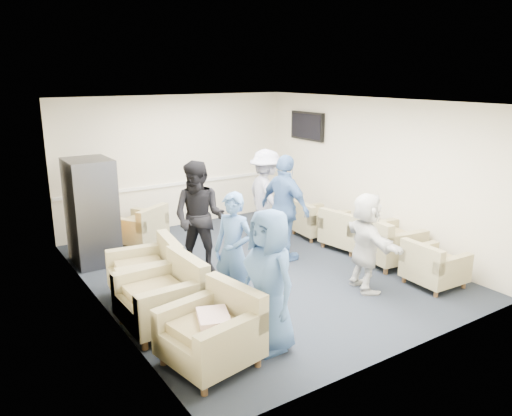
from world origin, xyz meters
TOP-DOWN VIEW (x-y plane):
  - floor at (0.00, 0.00)m, footprint 6.00×6.00m
  - ceiling at (0.00, 0.00)m, footprint 6.00×6.00m
  - back_wall at (0.00, 3.00)m, footprint 5.00×0.02m
  - front_wall at (0.00, -3.00)m, footprint 5.00×0.02m
  - left_wall at (-2.50, 0.00)m, footprint 0.02×6.00m
  - right_wall at (2.50, 0.00)m, footprint 0.02×6.00m
  - chair_rail at (0.00, 2.98)m, footprint 4.98×0.04m
  - tv at (2.44, 1.80)m, footprint 0.10×1.00m
  - armchair_left_near at (-1.89, -2.01)m, footprint 1.05×1.05m
  - armchair_left_mid at (-1.99, -0.92)m, footprint 0.96×0.96m
  - armchair_left_far at (-1.86, -0.04)m, footprint 1.03×1.03m
  - armchair_right_near at (1.85, -1.97)m, footprint 0.78×0.78m
  - armchair_right_midnear at (1.96, -0.97)m, footprint 0.98×0.98m
  - armchair_right_midfar at (1.94, -0.03)m, footprint 0.90×0.90m
  - armchair_right_far at (1.88, 0.85)m, footprint 0.81×0.81m
  - armchair_corner at (-1.13, 2.20)m, footprint 1.11×1.11m
  - vending_machine at (-2.09, 1.83)m, footprint 0.72×0.84m
  - backpack at (-1.43, -0.18)m, footprint 0.32×0.26m
  - pillow at (-1.90, -2.02)m, footprint 0.46×0.52m
  - person_front_left at (-1.20, -2.05)m, footprint 0.58×0.85m
  - person_mid_left at (-0.99, -0.91)m, footprint 0.61×0.70m
  - person_back_left at (-0.79, 0.47)m, footprint 1.09×1.11m
  - person_back_right at (0.96, 1.15)m, footprint 0.83×1.23m
  - person_mid_right at (0.66, 0.15)m, footprint 0.60×1.12m
  - person_front_right at (0.91, -1.50)m, footprint 0.80×1.43m

SIDE VIEW (x-z plane):
  - floor at x=0.00m, z-range 0.00..0.00m
  - backpack at x=-1.43m, z-range 0.01..0.49m
  - armchair_right_near at x=1.85m, z-range 0.00..0.60m
  - armchair_right_far at x=1.88m, z-range 0.00..0.60m
  - armchair_right_midfar at x=1.94m, z-range 0.00..0.64m
  - armchair_corner at x=-1.13m, z-range 0.00..0.65m
  - armchair_right_midnear at x=1.96m, z-range 0.00..0.70m
  - armchair_left_near at x=-1.89m, z-range 0.00..0.72m
  - armchair_left_far at x=-1.86m, z-range 0.00..0.73m
  - armchair_left_mid at x=-1.99m, z-range 0.00..0.75m
  - pillow at x=-1.90m, z-range 0.48..0.61m
  - person_front_right at x=0.91m, z-range 0.00..1.47m
  - person_mid_left at x=-0.99m, z-range 0.00..1.61m
  - person_front_left at x=-1.20m, z-range 0.00..1.68m
  - person_back_right at x=0.96m, z-range 0.00..1.76m
  - vending_machine at x=-2.09m, z-range 0.00..1.77m
  - chair_rail at x=0.00m, z-range 0.87..0.93m
  - person_back_left at x=-0.79m, z-range 0.00..1.80m
  - person_mid_right at x=0.66m, z-range 0.00..1.82m
  - back_wall at x=0.00m, z-range 0.00..2.70m
  - front_wall at x=0.00m, z-range 0.00..2.70m
  - left_wall at x=-2.50m, z-range 0.00..2.70m
  - right_wall at x=2.50m, z-range 0.00..2.70m
  - tv at x=2.44m, z-range 1.76..2.34m
  - ceiling at x=0.00m, z-range 2.70..2.70m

